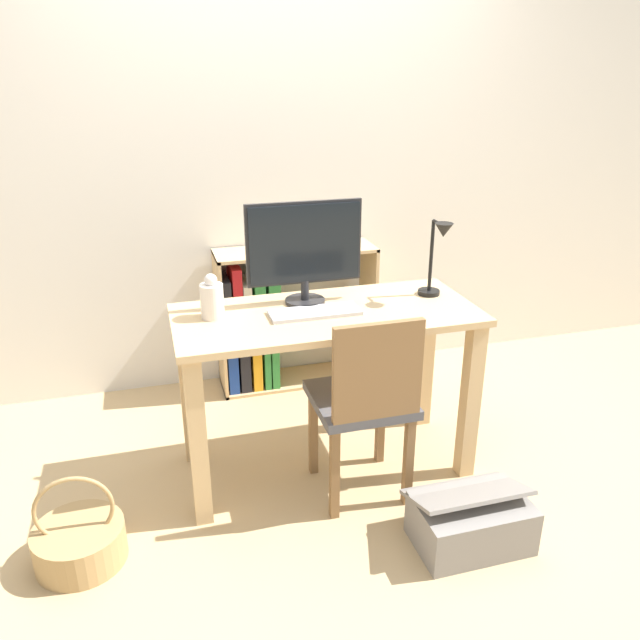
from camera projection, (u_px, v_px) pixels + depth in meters
The scene contains 11 objects.
ground_plane at pixel (326, 464), 2.94m from camera, with size 10.00×10.00×0.00m, color tan.
wall_back at pixel (272, 154), 3.39m from camera, with size 8.00×0.05×2.60m.
desk at pixel (326, 347), 2.72m from camera, with size 1.30×0.58×0.77m.
monitor at pixel (304, 247), 2.66m from camera, with size 0.51×0.18×0.45m.
keyboard at pixel (315, 312), 2.62m from camera, with size 0.38×0.14×0.02m.
vase at pixel (212, 299), 2.56m from camera, with size 0.10×0.10×0.19m.
desk_lamp at pixel (437, 252), 2.73m from camera, with size 0.10×0.19×0.35m.
chair at pixel (366, 399), 2.56m from camera, with size 0.40×0.40×0.86m.
bookshelf at pixel (268, 323), 3.56m from camera, with size 0.89×0.28×0.81m.
basket at pixel (80, 541), 2.34m from camera, with size 0.34×0.34×0.38m.
storage_box at pixel (471, 520), 2.42m from camera, with size 0.45×0.33×0.26m.
Camera 1 is at (-0.71, -2.37, 1.74)m, focal length 35.00 mm.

